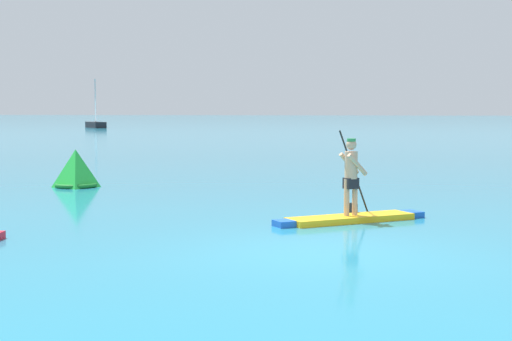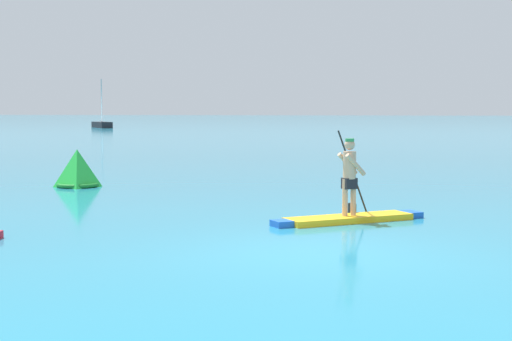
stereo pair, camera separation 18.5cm
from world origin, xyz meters
name	(u,v)px [view 2 (the right image)]	position (x,y,z in m)	size (l,w,h in m)	color
ground	(317,251)	(0.00, 0.00, 0.00)	(440.00, 440.00, 0.00)	teal
paddleboarder_mid_center	(350,207)	(0.41, 3.24, 0.31)	(3.03, 2.25, 1.85)	yellow
race_marker_buoy	(77,170)	(-7.65, 8.80, 0.48)	(1.27, 1.27, 1.10)	green
sailboat_left_horizon	(102,121)	(-30.34, 71.36, 0.76)	(3.60, 4.25, 5.59)	black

